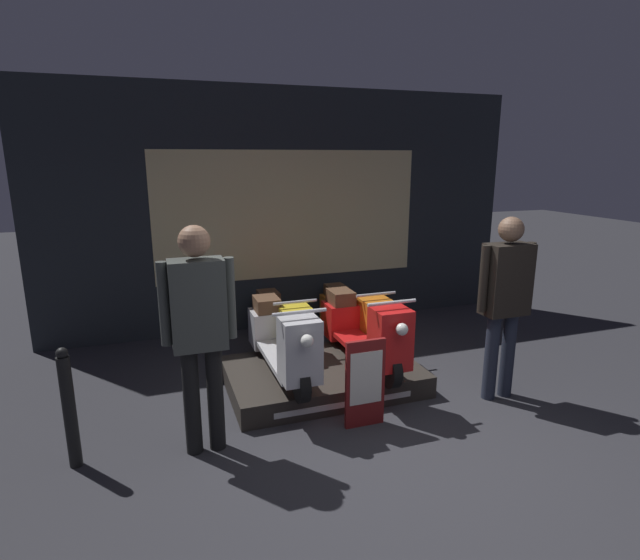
{
  "coord_description": "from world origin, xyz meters",
  "views": [
    {
      "loc": [
        -1.83,
        -2.95,
        2.31
      ],
      "look_at": [
        -0.1,
        2.04,
        1.0
      ],
      "focal_mm": 28.0,
      "sensor_mm": 36.0,
      "label": 1
    }
  ],
  "objects_px": {
    "scooter_backrow_0": "(281,326)",
    "scooter_backrow_1": "(353,318)",
    "scooter_display_left": "(281,340)",
    "person_right_browsing": "(505,293)",
    "price_sign_board": "(365,383)",
    "person_left_browsing": "(199,323)",
    "scooter_display_right": "(362,330)",
    "street_bollard": "(69,408)"
  },
  "relations": [
    {
      "from": "scooter_backrow_1",
      "to": "scooter_display_left",
      "type": "bearing_deg",
      "value": -139.54
    },
    {
      "from": "scooter_display_right",
      "to": "scooter_backrow_1",
      "type": "distance_m",
      "value": 1.1
    },
    {
      "from": "person_right_browsing",
      "to": "price_sign_board",
      "type": "relative_size",
      "value": 2.23
    },
    {
      "from": "scooter_backrow_1",
      "to": "street_bollard",
      "type": "xyz_separation_m",
      "value": [
        -3.02,
        -1.7,
        0.14
      ]
    },
    {
      "from": "scooter_display_right",
      "to": "person_left_browsing",
      "type": "height_order",
      "value": "person_left_browsing"
    },
    {
      "from": "scooter_backrow_1",
      "to": "street_bollard",
      "type": "distance_m",
      "value": 3.47
    },
    {
      "from": "scooter_backrow_0",
      "to": "person_left_browsing",
      "type": "height_order",
      "value": "person_left_browsing"
    },
    {
      "from": "scooter_backrow_0",
      "to": "price_sign_board",
      "type": "height_order",
      "value": "scooter_backrow_0"
    },
    {
      "from": "scooter_backrow_1",
      "to": "person_left_browsing",
      "type": "distance_m",
      "value": 2.83
    },
    {
      "from": "person_left_browsing",
      "to": "person_right_browsing",
      "type": "xyz_separation_m",
      "value": [
        2.83,
        -0.0,
        -0.02
      ]
    },
    {
      "from": "person_right_browsing",
      "to": "price_sign_board",
      "type": "bearing_deg",
      "value": -176.95
    },
    {
      "from": "street_bollard",
      "to": "scooter_backrow_1",
      "type": "bearing_deg",
      "value": 29.41
    },
    {
      "from": "scooter_backrow_0",
      "to": "scooter_backrow_1",
      "type": "distance_m",
      "value": 0.94
    },
    {
      "from": "scooter_display_left",
      "to": "person_left_browsing",
      "type": "bearing_deg",
      "value": -137.16
    },
    {
      "from": "scooter_display_left",
      "to": "scooter_display_right",
      "type": "xyz_separation_m",
      "value": [
        0.87,
        0.0,
        0.0
      ]
    },
    {
      "from": "price_sign_board",
      "to": "street_bollard",
      "type": "height_order",
      "value": "street_bollard"
    },
    {
      "from": "price_sign_board",
      "to": "person_left_browsing",
      "type": "bearing_deg",
      "value": 176.73
    },
    {
      "from": "scooter_display_right",
      "to": "person_left_browsing",
      "type": "xyz_separation_m",
      "value": [
        -1.71,
        -0.78,
        0.52
      ]
    },
    {
      "from": "scooter_backrow_0",
      "to": "scooter_display_left",
      "type": "bearing_deg",
      "value": -104.15
    },
    {
      "from": "scooter_backrow_0",
      "to": "person_left_browsing",
      "type": "relative_size",
      "value": 0.94
    },
    {
      "from": "scooter_display_left",
      "to": "scooter_backrow_0",
      "type": "relative_size",
      "value": 1.0
    },
    {
      "from": "price_sign_board",
      "to": "scooter_display_right",
      "type": "bearing_deg",
      "value": 68.05
    },
    {
      "from": "scooter_display_right",
      "to": "person_right_browsing",
      "type": "height_order",
      "value": "person_right_browsing"
    },
    {
      "from": "scooter_backrow_0",
      "to": "person_left_browsing",
      "type": "bearing_deg",
      "value": -121.35
    },
    {
      "from": "person_right_browsing",
      "to": "scooter_backrow_1",
      "type": "bearing_deg",
      "value": 113.36
    },
    {
      "from": "scooter_display_left",
      "to": "person_left_browsing",
      "type": "relative_size",
      "value": 0.94
    },
    {
      "from": "scooter_display_right",
      "to": "street_bollard",
      "type": "xyz_separation_m",
      "value": [
        -2.68,
        -0.68,
        -0.08
      ]
    },
    {
      "from": "person_right_browsing",
      "to": "person_left_browsing",
      "type": "bearing_deg",
      "value": 180.0
    },
    {
      "from": "price_sign_board",
      "to": "street_bollard",
      "type": "xyz_separation_m",
      "value": [
        -2.34,
        0.18,
        0.08
      ]
    },
    {
      "from": "person_left_browsing",
      "to": "person_right_browsing",
      "type": "distance_m",
      "value": 2.83
    },
    {
      "from": "scooter_backrow_1",
      "to": "person_right_browsing",
      "type": "bearing_deg",
      "value": -66.64
    },
    {
      "from": "scooter_display_right",
      "to": "scooter_backrow_0",
      "type": "distance_m",
      "value": 1.21
    },
    {
      "from": "scooter_display_left",
      "to": "scooter_backrow_1",
      "type": "relative_size",
      "value": 1.0
    },
    {
      "from": "scooter_display_left",
      "to": "person_left_browsing",
      "type": "distance_m",
      "value": 1.26
    },
    {
      "from": "scooter_display_left",
      "to": "scooter_backrow_0",
      "type": "bearing_deg",
      "value": 75.85
    },
    {
      "from": "scooter_display_left",
      "to": "price_sign_board",
      "type": "height_order",
      "value": "scooter_display_left"
    },
    {
      "from": "scooter_display_left",
      "to": "person_right_browsing",
      "type": "distance_m",
      "value": 2.19
    },
    {
      "from": "scooter_display_left",
      "to": "scooter_backrow_1",
      "type": "height_order",
      "value": "scooter_display_left"
    },
    {
      "from": "price_sign_board",
      "to": "scooter_display_left",
      "type": "bearing_deg",
      "value": 121.25
    },
    {
      "from": "scooter_display_left",
      "to": "scooter_backrow_1",
      "type": "xyz_separation_m",
      "value": [
        1.2,
        1.03,
        -0.22
      ]
    },
    {
      "from": "scooter_display_right",
      "to": "street_bollard",
      "type": "distance_m",
      "value": 2.77
    },
    {
      "from": "person_left_browsing",
      "to": "street_bollard",
      "type": "height_order",
      "value": "person_left_browsing"
    }
  ]
}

